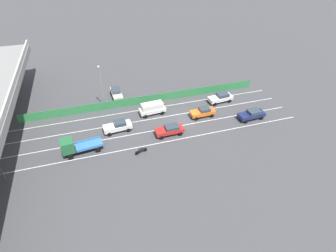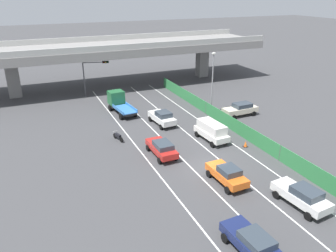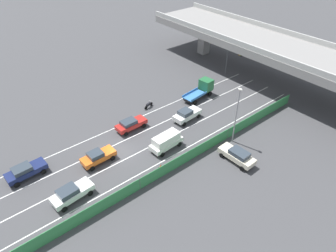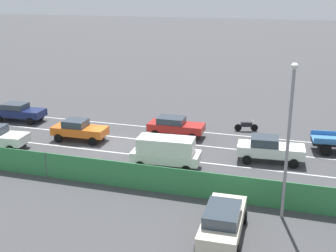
# 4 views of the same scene
# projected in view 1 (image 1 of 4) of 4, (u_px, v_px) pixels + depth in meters

# --- Properties ---
(ground_plane) EXTENTS (300.00, 300.00, 0.00)m
(ground_plane) POSITION_uv_depth(u_px,v_px,m) (186.00, 119.00, 46.17)
(ground_plane) COLOR #424244
(lane_line_left_edge) EXTENTS (0.14, 47.26, 0.01)m
(lane_line_left_edge) POSITION_uv_depth(u_px,v_px,m) (162.00, 142.00, 41.13)
(lane_line_left_edge) COLOR silver
(lane_line_left_edge) RESTS_ON ground
(lane_line_mid_left) EXTENTS (0.14, 47.26, 0.01)m
(lane_line_mid_left) POSITION_uv_depth(u_px,v_px,m) (157.00, 130.00, 43.62)
(lane_line_mid_left) COLOR silver
(lane_line_mid_left) RESTS_ON ground
(lane_line_mid_right) EXTENTS (0.14, 47.26, 0.01)m
(lane_line_mid_right) POSITION_uv_depth(u_px,v_px,m) (152.00, 119.00, 46.12)
(lane_line_mid_right) COLOR silver
(lane_line_mid_right) RESTS_ON ground
(lane_line_right_edge) EXTENTS (0.14, 47.26, 0.01)m
(lane_line_right_edge) POSITION_uv_depth(u_px,v_px,m) (148.00, 109.00, 48.61)
(lane_line_right_edge) COLOR silver
(lane_line_right_edge) RESTS_ON ground
(green_fence) EXTENTS (0.10, 43.36, 1.62)m
(green_fence) POSITION_uv_depth(u_px,v_px,m) (145.00, 100.00, 49.63)
(green_fence) COLOR #338447
(green_fence) RESTS_ON ground
(car_sedan_white) EXTENTS (2.35, 4.70, 1.70)m
(car_sedan_white) POSITION_uv_depth(u_px,v_px,m) (221.00, 97.00, 50.06)
(car_sedan_white) COLOR white
(car_sedan_white) RESTS_ON ground
(car_taxi_orange) EXTENTS (2.04, 4.29, 1.63)m
(car_taxi_orange) POSITION_uv_depth(u_px,v_px,m) (203.00, 112.00, 46.29)
(car_taxi_orange) COLOR orange
(car_taxi_orange) RESTS_ON ground
(car_sedan_navy) EXTENTS (2.20, 4.64, 1.61)m
(car_sedan_navy) POSITION_uv_depth(u_px,v_px,m) (252.00, 114.00, 45.69)
(car_sedan_navy) COLOR navy
(car_sedan_navy) RESTS_ON ground
(car_hatchback_white) EXTENTS (2.27, 4.61, 1.74)m
(car_hatchback_white) POSITION_uv_depth(u_px,v_px,m) (118.00, 126.00, 42.95)
(car_hatchback_white) COLOR silver
(car_hatchback_white) RESTS_ON ground
(car_sedan_red) EXTENTS (2.02, 4.49, 1.57)m
(car_sedan_red) POSITION_uv_depth(u_px,v_px,m) (170.00, 130.00, 42.28)
(car_sedan_red) COLOR red
(car_sedan_red) RESTS_ON ground
(car_van_white) EXTENTS (2.26, 4.62, 2.08)m
(car_van_white) POSITION_uv_depth(u_px,v_px,m) (152.00, 108.00, 46.70)
(car_van_white) COLOR silver
(car_van_white) RESTS_ON ground
(flatbed_truck_blue) EXTENTS (2.74, 5.87, 2.64)m
(flatbed_truck_blue) POSITION_uv_depth(u_px,v_px,m) (74.00, 146.00, 38.41)
(flatbed_truck_blue) COLOR black
(flatbed_truck_blue) RESTS_ON ground
(motorcycle) EXTENTS (0.76, 1.90, 0.93)m
(motorcycle) POSITION_uv_depth(u_px,v_px,m) (141.00, 151.00, 39.00)
(motorcycle) COLOR black
(motorcycle) RESTS_ON ground
(parked_sedan_cream) EXTENTS (4.73, 2.12, 1.69)m
(parked_sedan_cream) POSITION_uv_depth(u_px,v_px,m) (116.00, 93.00, 51.36)
(parked_sedan_cream) COLOR beige
(parked_sedan_cream) RESTS_ON ground
(traffic_light) EXTENTS (3.90, 1.18, 5.51)m
(traffic_light) POSITION_uv_depth(u_px,v_px,m) (0.00, 151.00, 33.72)
(traffic_light) COLOR #47474C
(traffic_light) RESTS_ON ground
(street_lamp) EXTENTS (0.60, 0.36, 8.07)m
(street_lamp) POSITION_uv_depth(u_px,v_px,m) (101.00, 84.00, 46.18)
(street_lamp) COLOR gray
(street_lamp) RESTS_ON ground
(traffic_cone) EXTENTS (0.47, 0.47, 0.66)m
(traffic_cone) POSITION_uv_depth(u_px,v_px,m) (164.00, 102.00, 49.82)
(traffic_cone) COLOR orange
(traffic_cone) RESTS_ON ground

